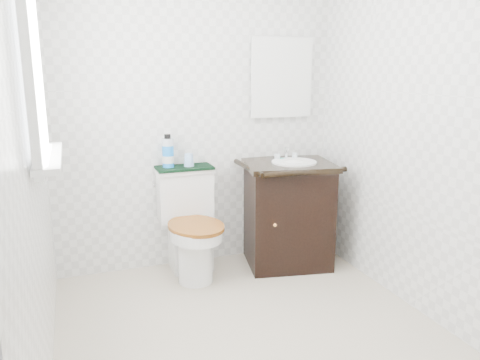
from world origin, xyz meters
TOP-DOWN VIEW (x-y plane):
  - floor at (0.00, 0.00)m, footprint 2.40×2.40m
  - wall_back at (0.00, 1.20)m, footprint 2.40×0.00m
  - wall_front at (0.00, -1.20)m, footprint 2.40×0.00m
  - wall_left at (-1.10, 0.00)m, footprint 0.00×2.40m
  - wall_right at (1.10, 0.00)m, footprint 0.00×2.40m
  - window at (-1.07, 0.25)m, footprint 0.02×0.70m
  - mirror at (0.69, 1.18)m, footprint 0.50×0.02m
  - toilet at (-0.14, 0.97)m, footprint 0.45×0.65m
  - vanity at (0.64, 0.90)m, footprint 0.75×0.67m
  - trash_bin at (-0.05, 1.01)m, footprint 0.20×0.16m
  - towel at (-0.14, 1.09)m, footprint 0.42×0.22m
  - mouthwash_bottle at (-0.25, 1.11)m, footprint 0.09×0.09m
  - cup at (-0.10, 1.09)m, footprint 0.08×0.08m
  - soap_bar at (0.62, 1.02)m, footprint 0.07×0.04m

SIDE VIEW (x-z plane):
  - floor at x=0.00m, z-range 0.00..0.00m
  - trash_bin at x=-0.05m, z-range 0.00..0.28m
  - toilet at x=-0.14m, z-range -0.05..0.74m
  - vanity at x=0.64m, z-range -0.03..0.89m
  - towel at x=-0.14m, z-range 0.79..0.81m
  - soap_bar at x=0.62m, z-range 0.82..0.84m
  - cup at x=-0.10m, z-range 0.81..0.90m
  - mouthwash_bottle at x=-0.25m, z-range 0.80..1.04m
  - wall_back at x=0.00m, z-range 0.00..2.40m
  - wall_front at x=0.00m, z-range 0.00..2.40m
  - wall_left at x=-1.10m, z-range 0.00..2.40m
  - wall_right at x=1.10m, z-range 0.00..2.40m
  - mirror at x=0.69m, z-range 1.15..1.75m
  - window at x=-1.07m, z-range 1.10..2.00m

